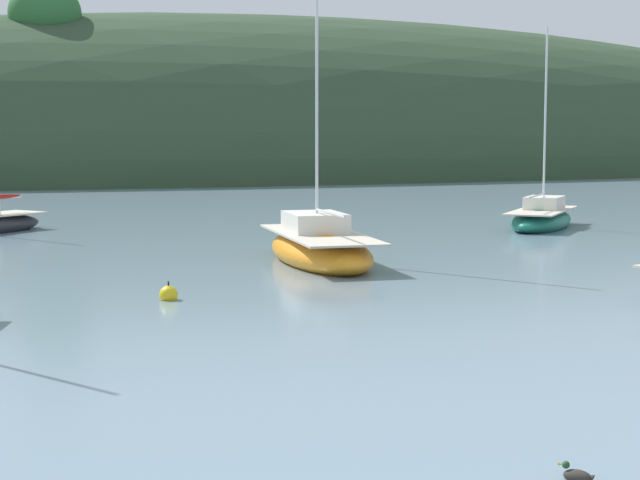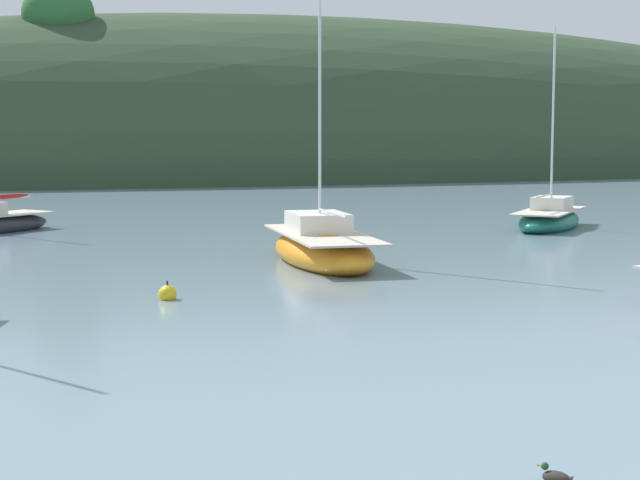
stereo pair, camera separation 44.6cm
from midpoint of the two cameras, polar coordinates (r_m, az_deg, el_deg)
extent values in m
ellipsoid|color=#2D422B|center=(94.59, 0.28, 3.64)|extent=(150.00, 36.00, 28.44)
ellipsoid|color=#2D6633|center=(83.72, -14.16, 12.03)|extent=(5.57, 5.06, 5.06)
ellipsoid|color=#196B56|center=(43.15, 12.86, 1.00)|extent=(5.95, 5.86, 1.00)
cube|color=beige|center=(43.11, 12.88, 1.59)|extent=(5.47, 5.39, 0.06)
cube|color=silver|center=(43.58, 13.02, 2.00)|extent=(2.39, 2.38, 0.55)
cylinder|color=silver|center=(43.30, 13.08, 6.55)|extent=(0.09, 0.09, 7.46)
cylinder|color=silver|center=(42.09, 12.62, 2.41)|extent=(1.93, 1.87, 0.07)
ellipsoid|color=orange|center=(31.05, 0.56, -0.67)|extent=(3.47, 7.66, 1.18)
cube|color=beige|center=(30.99, 0.56, 0.31)|extent=(3.19, 7.05, 0.06)
cube|color=silver|center=(31.53, 0.30, 0.97)|extent=(1.93, 2.56, 0.61)
cylinder|color=silver|center=(31.22, 0.40, 8.39)|extent=(0.09, 0.09, 8.75)
cylinder|color=silver|center=(29.78, 1.12, 1.50)|extent=(0.48, 3.09, 0.07)
cylinder|color=silver|center=(42.86, -16.73, 2.26)|extent=(1.98, 1.52, 0.07)
ellipsoid|color=maroon|center=(42.86, -16.73, 2.32)|extent=(1.98, 1.56, 0.20)
sphere|color=yellow|center=(24.50, -7.94, -3.00)|extent=(0.44, 0.44, 0.44)
cylinder|color=black|center=(24.46, -7.95, -2.38)|extent=(0.04, 0.04, 0.10)
ellipsoid|color=#2D2823|center=(12.27, 14.02, -12.69)|extent=(0.34, 0.38, 0.16)
sphere|color=#1E4723|center=(12.28, 13.40, -12.10)|extent=(0.09, 0.09, 0.09)
cone|color=gold|center=(12.31, 13.11, -12.08)|extent=(0.05, 0.06, 0.04)
cone|color=#2D2823|center=(12.20, 14.71, -12.64)|extent=(0.10, 0.10, 0.08)
camera|label=1|loc=(0.22, -89.51, 0.05)|focal=57.72mm
camera|label=2|loc=(0.22, 90.49, -0.05)|focal=57.72mm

